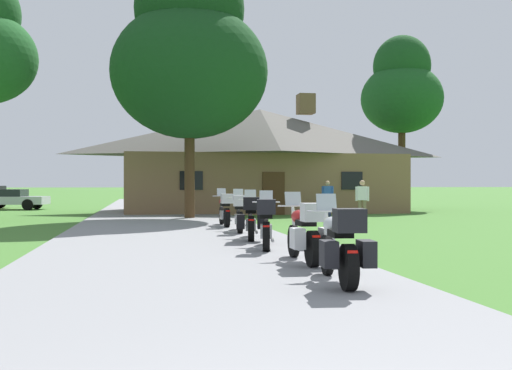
% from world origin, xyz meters
% --- Properties ---
extents(ground_plane, '(500.00, 500.00, 0.00)m').
position_xyz_m(ground_plane, '(0.00, 20.00, 0.00)').
color(ground_plane, '#42752D').
extents(asphalt_driveway, '(6.40, 80.00, 0.06)m').
position_xyz_m(asphalt_driveway, '(0.00, 18.00, 0.03)').
color(asphalt_driveway, gray).
rests_on(asphalt_driveway, ground).
extents(motorcycle_silver_nearest_to_camera, '(0.84, 2.08, 1.30)m').
position_xyz_m(motorcycle_silver_nearest_to_camera, '(1.99, 6.32, 0.61)').
color(motorcycle_silver_nearest_to_camera, black).
rests_on(motorcycle_silver_nearest_to_camera, asphalt_driveway).
extents(motorcycle_red_second_in_row, '(0.72, 2.08, 1.30)m').
position_xyz_m(motorcycle_red_second_in_row, '(2.11, 8.68, 0.61)').
color(motorcycle_red_second_in_row, black).
rests_on(motorcycle_red_second_in_row, asphalt_driveway).
extents(motorcycle_red_third_in_row, '(0.84, 2.07, 1.30)m').
position_xyz_m(motorcycle_red_third_in_row, '(1.91, 11.35, 0.62)').
color(motorcycle_red_third_in_row, black).
rests_on(motorcycle_red_third_in_row, asphalt_driveway).
extents(motorcycle_yellow_fourth_in_row, '(0.93, 2.07, 1.30)m').
position_xyz_m(motorcycle_yellow_fourth_in_row, '(1.93, 13.53, 0.61)').
color(motorcycle_yellow_fourth_in_row, black).
rests_on(motorcycle_yellow_fourth_in_row, asphalt_driveway).
extents(motorcycle_yellow_fifth_in_row, '(0.72, 2.08, 1.30)m').
position_xyz_m(motorcycle_yellow_fifth_in_row, '(2.04, 16.20, 0.62)').
color(motorcycle_yellow_fifth_in_row, black).
rests_on(motorcycle_yellow_fifth_in_row, asphalt_driveway).
extents(motorcycle_red_farthest_in_row, '(0.66, 2.08, 1.30)m').
position_xyz_m(motorcycle_red_farthest_in_row, '(1.93, 18.77, 0.62)').
color(motorcycle_red_farthest_in_row, black).
rests_on(motorcycle_red_farthest_in_row, asphalt_driveway).
extents(stone_lodge, '(15.20, 7.45, 6.49)m').
position_xyz_m(stone_lodge, '(5.41, 30.51, 2.88)').
color(stone_lodge, brown).
rests_on(stone_lodge, ground).
extents(bystander_blue_shirt_near_lodge, '(0.52, 0.34, 1.67)m').
position_xyz_m(bystander_blue_shirt_near_lodge, '(7.57, 25.08, 0.93)').
color(bystander_blue_shirt_near_lodge, navy).
rests_on(bystander_blue_shirt_near_lodge, ground).
extents(bystander_white_shirt_beside_signpost, '(0.50, 0.36, 1.67)m').
position_xyz_m(bystander_white_shirt_beside_signpost, '(7.79, 21.11, 0.93)').
color(bystander_white_shirt_beside_signpost, '#75664C').
rests_on(bystander_white_shirt_beside_signpost, ground).
extents(tree_right_of_lodge, '(4.97, 4.97, 10.58)m').
position_xyz_m(tree_right_of_lodge, '(14.67, 32.82, 7.30)').
color(tree_right_of_lodge, '#422D19').
rests_on(tree_right_of_lodge, ground).
extents(tree_by_lodge_front, '(6.74, 6.74, 11.55)m').
position_xyz_m(tree_by_lodge_front, '(1.11, 24.14, 7.13)').
color(tree_by_lodge_front, '#422D19').
rests_on(tree_by_lodge_front, ground).
extents(parked_silver_sedan_far_left, '(4.40, 2.35, 1.20)m').
position_xyz_m(parked_silver_sedan_far_left, '(-8.63, 35.66, 0.64)').
color(parked_silver_sedan_far_left, '#ADAFB7').
rests_on(parked_silver_sedan_far_left, ground).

